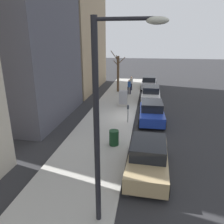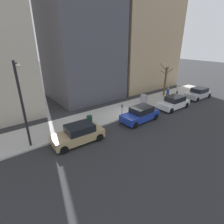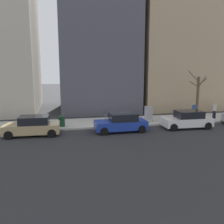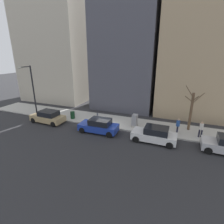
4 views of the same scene
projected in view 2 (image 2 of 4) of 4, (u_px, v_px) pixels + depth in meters
name	position (u px, v px, depth m)	size (l,w,h in m)	color
ground_plane	(132.00, 116.00, 19.37)	(120.00, 120.00, 0.00)	#2B2B2D
sidewalk	(121.00, 110.00, 20.81)	(4.00, 36.00, 0.15)	#B2AFA8
parked_car_silver	(198.00, 93.00, 25.08)	(2.03, 4.25, 1.52)	#B7B7BC
parked_car_white	(174.00, 103.00, 21.42)	(1.98, 4.23, 1.52)	white
parked_car_blue	(140.00, 114.00, 18.09)	(2.02, 4.25, 1.52)	#1E389E
parked_car_tan	(78.00, 134.00, 14.32)	(2.05, 4.26, 1.52)	tan
parking_meter	(122.00, 109.00, 18.70)	(0.14, 0.10, 1.35)	slate
utility_box	(144.00, 100.00, 21.78)	(0.83, 0.61, 1.43)	#A8A399
streetlamp	(22.00, 100.00, 12.16)	(1.97, 0.32, 6.50)	black
bare_tree	(165.00, 80.00, 25.38)	(1.54, 1.90, 4.76)	brown
trash_bin	(90.00, 120.00, 17.06)	(0.56, 0.56, 0.90)	#14381E
pedestrian_near_meter	(177.00, 90.00, 25.35)	(0.36, 0.39, 1.66)	#1E1E2D
pedestrian_midblock	(168.00, 93.00, 24.18)	(0.40, 0.36, 1.66)	#1E1E2D
office_block_center	(79.00, 11.00, 22.13)	(9.02, 9.02, 22.53)	#4C4C56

